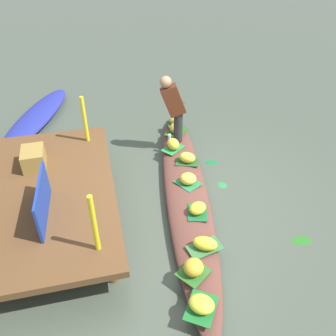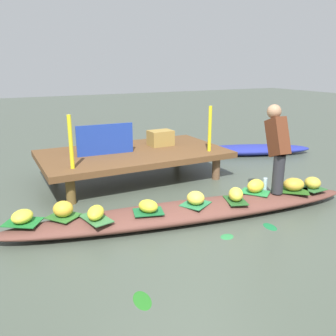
# 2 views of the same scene
# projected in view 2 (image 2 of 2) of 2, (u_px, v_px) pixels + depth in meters

# --- Properties ---
(canal_water) EXTENTS (40.00, 40.00, 0.00)m
(canal_water) POSITION_uv_depth(u_px,v_px,m) (189.00, 219.00, 4.76)
(canal_water) COLOR #444E41
(canal_water) RESTS_ON ground
(dock_platform) EXTENTS (3.20, 1.80, 0.50)m
(dock_platform) POSITION_uv_depth(u_px,v_px,m) (133.00, 155.00, 6.34)
(dock_platform) COLOR brown
(dock_platform) RESTS_ON ground
(vendor_boat) EXTENTS (4.89, 1.39, 0.21)m
(vendor_boat) POSITION_uv_depth(u_px,v_px,m) (189.00, 211.00, 4.73)
(vendor_boat) COLOR brown
(vendor_boat) RESTS_ON ground
(moored_boat) EXTENTS (2.82, 1.60, 0.21)m
(moored_boat) POSITION_uv_depth(u_px,v_px,m) (250.00, 150.00, 8.11)
(moored_boat) COLOR navy
(moored_boat) RESTS_ON ground
(leaf_mat_0) EXTENTS (0.31, 0.32, 0.01)m
(leaf_mat_0) POSITION_uv_depth(u_px,v_px,m) (312.00, 188.00, 5.28)
(leaf_mat_0) COLOR #2B5F2E
(leaf_mat_0) RESTS_ON vendor_boat
(banana_bunch_0) EXTENTS (0.26, 0.27, 0.17)m
(banana_bunch_0) POSITION_uv_depth(u_px,v_px,m) (313.00, 183.00, 5.26)
(banana_bunch_0) COLOR gold
(banana_bunch_0) RESTS_ON vendor_boat
(leaf_mat_1) EXTENTS (0.52, 0.51, 0.01)m
(leaf_mat_1) POSITION_uv_depth(u_px,v_px,m) (293.00, 190.00, 5.19)
(leaf_mat_1) COLOR #295B1C
(leaf_mat_1) RESTS_ON vendor_boat
(banana_bunch_1) EXTENTS (0.37, 0.33, 0.19)m
(banana_bunch_1) POSITION_uv_depth(u_px,v_px,m) (294.00, 184.00, 5.17)
(banana_bunch_1) COLOR gold
(banana_bunch_1) RESTS_ON vendor_boat
(leaf_mat_2) EXTENTS (0.45, 0.43, 0.01)m
(leaf_mat_2) POSITION_uv_depth(u_px,v_px,m) (196.00, 204.00, 4.69)
(leaf_mat_2) COLOR #287543
(leaf_mat_2) RESTS_ON vendor_boat
(banana_bunch_2) EXTENTS (0.29, 0.31, 0.17)m
(banana_bunch_2) POSITION_uv_depth(u_px,v_px,m) (196.00, 198.00, 4.66)
(banana_bunch_2) COLOR yellow
(banana_bunch_2) RESTS_ON vendor_boat
(leaf_mat_3) EXTENTS (0.44, 0.46, 0.01)m
(leaf_mat_3) POSITION_uv_depth(u_px,v_px,m) (255.00, 192.00, 5.12)
(leaf_mat_3) COLOR #27843F
(leaf_mat_3) RESTS_ON vendor_boat
(banana_bunch_3) EXTENTS (0.30, 0.24, 0.19)m
(banana_bunch_3) POSITION_uv_depth(u_px,v_px,m) (256.00, 186.00, 5.09)
(banana_bunch_3) COLOR yellow
(banana_bunch_3) RESTS_ON vendor_boat
(leaf_mat_4) EXTENTS (0.34, 0.48, 0.01)m
(leaf_mat_4) POSITION_uv_depth(u_px,v_px,m) (96.00, 218.00, 4.24)
(leaf_mat_4) COLOR #37703C
(leaf_mat_4) RESTS_ON vendor_boat
(banana_bunch_4) EXTENTS (0.31, 0.36, 0.15)m
(banana_bunch_4) POSITION_uv_depth(u_px,v_px,m) (96.00, 213.00, 4.22)
(banana_bunch_4) COLOR yellow
(banana_bunch_4) RESTS_ON vendor_boat
(leaf_mat_5) EXTENTS (0.42, 0.36, 0.01)m
(leaf_mat_5) POSITION_uv_depth(u_px,v_px,m) (148.00, 212.00, 4.44)
(leaf_mat_5) COLOR #195E2F
(leaf_mat_5) RESTS_ON vendor_boat
(banana_bunch_5) EXTENTS (0.30, 0.33, 0.15)m
(banana_bunch_5) POSITION_uv_depth(u_px,v_px,m) (148.00, 206.00, 4.42)
(banana_bunch_5) COLOR gold
(banana_bunch_5) RESTS_ON vendor_boat
(leaf_mat_6) EXTENTS (0.44, 0.45, 0.01)m
(leaf_mat_6) POSITION_uv_depth(u_px,v_px,m) (64.00, 216.00, 4.31)
(leaf_mat_6) COLOR #2D6726
(leaf_mat_6) RESTS_ON vendor_boat
(banana_bunch_6) EXTENTS (0.33, 0.33, 0.19)m
(banana_bunch_6) POSITION_uv_depth(u_px,v_px,m) (63.00, 209.00, 4.28)
(banana_bunch_6) COLOR gold
(banana_bunch_6) RESTS_ON vendor_boat
(leaf_mat_7) EXTENTS (0.49, 0.46, 0.01)m
(leaf_mat_7) POSITION_uv_depth(u_px,v_px,m) (23.00, 222.00, 4.15)
(leaf_mat_7) COLOR #1D6E2C
(leaf_mat_7) RESTS_ON vendor_boat
(banana_bunch_7) EXTENTS (0.35, 0.36, 0.15)m
(banana_bunch_7) POSITION_uv_depth(u_px,v_px,m) (22.00, 216.00, 4.13)
(banana_bunch_7) COLOR yellow
(banana_bunch_7) RESTS_ON vendor_boat
(leaf_mat_8) EXTENTS (0.36, 0.44, 0.01)m
(leaf_mat_8) POSITION_uv_depth(u_px,v_px,m) (236.00, 200.00, 4.81)
(leaf_mat_8) COLOR #225121
(leaf_mat_8) RESTS_ON vendor_boat
(banana_bunch_8) EXTENTS (0.30, 0.33, 0.18)m
(banana_bunch_8) POSITION_uv_depth(u_px,v_px,m) (236.00, 194.00, 4.78)
(banana_bunch_8) COLOR yellow
(banana_bunch_8) RESTS_ON vendor_boat
(vendor_person) EXTENTS (0.25, 0.47, 1.23)m
(vendor_person) POSITION_uv_depth(u_px,v_px,m) (277.00, 144.00, 4.99)
(vendor_person) COLOR #28282D
(vendor_person) RESTS_ON vendor_boat
(water_bottle) EXTENTS (0.06, 0.06, 0.18)m
(water_bottle) POSITION_uv_depth(u_px,v_px,m) (265.00, 184.00, 5.20)
(water_bottle) COLOR silver
(water_bottle) RESTS_ON vendor_boat
(market_banner) EXTENTS (0.96, 0.08, 0.52)m
(market_banner) POSITION_uv_depth(u_px,v_px,m) (105.00, 140.00, 6.03)
(market_banner) COLOR #1B3797
(market_banner) RESTS_ON dock_platform
(railing_post_west) EXTENTS (0.06, 0.06, 0.79)m
(railing_post_west) POSITION_uv_depth(u_px,v_px,m) (71.00, 142.00, 5.17)
(railing_post_west) COLOR yellow
(railing_post_west) RESTS_ON dock_platform
(railing_post_east) EXTENTS (0.06, 0.06, 0.79)m
(railing_post_east) POSITION_uv_depth(u_px,v_px,m) (210.00, 129.00, 6.22)
(railing_post_east) COLOR yellow
(railing_post_east) RESTS_ON dock_platform
(produce_crate) EXTENTS (0.45, 0.33, 0.28)m
(produce_crate) POSITION_uv_depth(u_px,v_px,m) (161.00, 138.00, 6.74)
(produce_crate) COLOR olive
(produce_crate) RESTS_ON dock_platform
(drifting_plant_0) EXTENTS (0.19, 0.30, 0.01)m
(drifting_plant_0) POSITION_uv_depth(u_px,v_px,m) (142.00, 300.00, 3.11)
(drifting_plant_0) COLOR #226C1E
(drifting_plant_0) RESTS_ON ground
(drifting_plant_1) EXTENTS (0.21, 0.18, 0.01)m
(drifting_plant_1) POSITION_uv_depth(u_px,v_px,m) (227.00, 236.00, 4.26)
(drifting_plant_1) COLOR #2A7C3F
(drifting_plant_1) RESTS_ON ground
(drifting_plant_3) EXTENTS (0.18, 0.26, 0.01)m
(drifting_plant_3) POSITION_uv_depth(u_px,v_px,m) (270.00, 227.00, 4.52)
(drifting_plant_3) COLOR #166836
(drifting_plant_3) RESTS_ON ground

